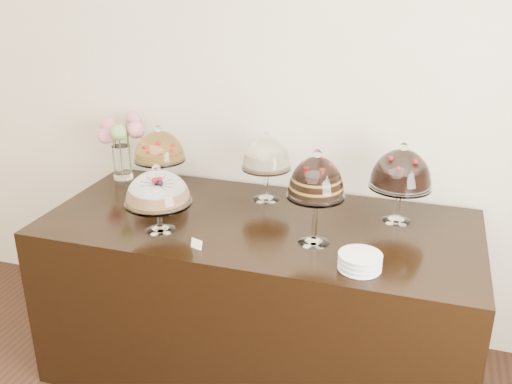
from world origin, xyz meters
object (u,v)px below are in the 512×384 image
(display_counter, at_px, (259,297))
(cake_stand_choco_layer, at_px, (316,181))
(cake_stand_fruit_tart, at_px, (159,149))
(cake_stand_dark_choco, at_px, (401,172))
(cake_stand_cheesecake, at_px, (266,157))
(plate_stack, at_px, (360,262))
(flower_vase, at_px, (120,141))
(cake_stand_sugar_sponge, at_px, (158,190))

(display_counter, xyz_separation_m, cake_stand_choco_layer, (0.32, -0.15, 0.76))
(cake_stand_choco_layer, distance_m, cake_stand_fruit_tart, 1.08)
(cake_stand_dark_choco, bearing_deg, cake_stand_fruit_tart, 178.21)
(cake_stand_fruit_tart, bearing_deg, cake_stand_cheesecake, 2.52)
(display_counter, bearing_deg, plate_stack, -31.20)
(display_counter, bearing_deg, cake_stand_choco_layer, -24.95)
(cake_stand_fruit_tart, distance_m, flower_vase, 0.32)
(cake_stand_sugar_sponge, height_order, cake_stand_dark_choco, cake_stand_dark_choco)
(cake_stand_cheesecake, bearing_deg, flower_vase, 176.25)
(cake_stand_dark_choco, relative_size, flower_vase, 1.06)
(cake_stand_dark_choco, relative_size, plate_stack, 2.27)
(cake_stand_cheesecake, relative_size, cake_stand_fruit_tart, 1.02)
(cake_stand_fruit_tart, bearing_deg, display_counter, -21.25)
(cake_stand_fruit_tart, bearing_deg, cake_stand_choco_layer, -22.45)
(flower_vase, height_order, plate_stack, flower_vase)
(cake_stand_choco_layer, relative_size, cake_stand_dark_choco, 1.11)
(cake_stand_choco_layer, distance_m, plate_stack, 0.41)
(flower_vase, distance_m, plate_stack, 1.70)
(display_counter, xyz_separation_m, flower_vase, (-0.98, 0.35, 0.69))
(cake_stand_sugar_sponge, bearing_deg, cake_stand_cheesecake, 54.25)
(cake_stand_cheesecake, bearing_deg, cake_stand_dark_choco, -5.55)
(cake_stand_sugar_sponge, distance_m, flower_vase, 0.81)
(flower_vase, bearing_deg, cake_stand_choco_layer, -21.04)
(cake_stand_cheesecake, height_order, cake_stand_fruit_tart, cake_stand_cheesecake)
(cake_stand_choco_layer, height_order, cake_stand_fruit_tart, cake_stand_choco_layer)
(display_counter, distance_m, flower_vase, 1.25)
(cake_stand_sugar_sponge, bearing_deg, plate_stack, -5.48)
(cake_stand_cheesecake, distance_m, cake_stand_dark_choco, 0.72)
(cake_stand_fruit_tart, relative_size, flower_vase, 0.97)
(cake_stand_fruit_tart, bearing_deg, flower_vase, 163.74)
(display_counter, height_order, cake_stand_sugar_sponge, cake_stand_sugar_sponge)
(cake_stand_sugar_sponge, xyz_separation_m, flower_vase, (-0.55, 0.60, 0.03))
(display_counter, height_order, cake_stand_cheesecake, cake_stand_cheesecake)
(cake_stand_sugar_sponge, distance_m, plate_stack, 1.01)
(plate_stack, bearing_deg, cake_stand_choco_layer, 141.70)
(cake_stand_sugar_sponge, relative_size, flower_vase, 0.87)
(flower_vase, bearing_deg, display_counter, -19.73)
(flower_vase, relative_size, plate_stack, 2.14)
(cake_stand_cheesecake, bearing_deg, display_counter, -80.34)
(cake_stand_sugar_sponge, xyz_separation_m, cake_stand_choco_layer, (0.75, 0.10, 0.10))
(flower_vase, bearing_deg, cake_stand_dark_choco, -4.54)
(cake_stand_cheesecake, xyz_separation_m, plate_stack, (0.61, -0.63, -0.21))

